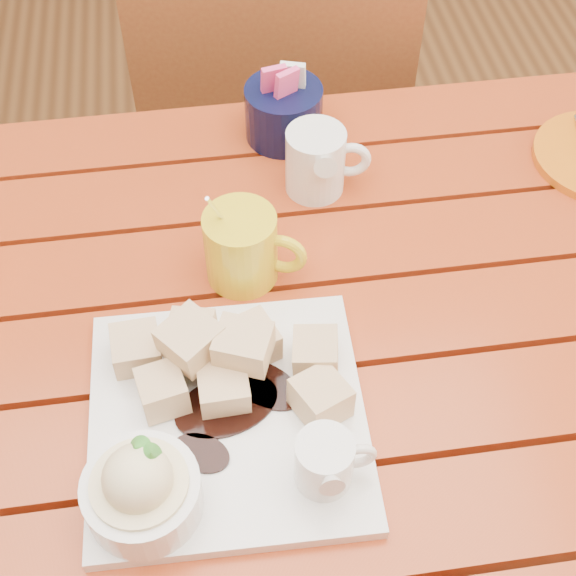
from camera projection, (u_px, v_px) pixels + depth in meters
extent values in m
plane|color=brown|center=(263.00, 573.00, 1.46)|extent=(5.00, 5.00, 0.00)
cube|color=#9F3414|center=(274.00, 541.00, 0.74)|extent=(1.20, 0.11, 0.03)
cube|color=#9F3414|center=(259.00, 433.00, 0.81)|extent=(1.20, 0.11, 0.03)
cube|color=#9F3414|center=(247.00, 341.00, 0.88)|extent=(1.20, 0.11, 0.03)
cube|color=#9F3414|center=(236.00, 263.00, 0.95)|extent=(1.20, 0.11, 0.03)
cube|color=#9F3414|center=(227.00, 196.00, 1.03)|extent=(1.20, 0.11, 0.03)
cube|color=#9F3414|center=(219.00, 138.00, 1.10)|extent=(1.20, 0.11, 0.03)
cube|color=#9F3414|center=(221.00, 160.00, 1.15)|extent=(1.12, 0.04, 0.08)
cylinder|color=#9F3414|center=(537.00, 268.00, 1.44)|extent=(0.06, 0.06, 0.72)
cube|color=white|center=(228.00, 419.00, 0.80)|extent=(0.28, 0.28, 0.02)
cube|color=#CC8A3E|center=(321.00, 398.00, 0.78)|extent=(0.06, 0.06, 0.04)
cube|color=#CC8A3E|center=(316.00, 354.00, 0.81)|extent=(0.06, 0.06, 0.04)
cube|color=#CC8A3E|center=(224.00, 388.00, 0.79)|extent=(0.05, 0.05, 0.04)
cube|color=#CC8A3E|center=(136.00, 349.00, 0.82)|extent=(0.05, 0.05, 0.04)
cube|color=#CC8A3E|center=(191.00, 336.00, 0.83)|extent=(0.06, 0.06, 0.04)
cube|color=#CC8A3E|center=(162.00, 391.00, 0.79)|extent=(0.06, 0.06, 0.04)
cube|color=#CC8A3E|center=(243.00, 346.00, 0.78)|extent=(0.06, 0.06, 0.04)
cube|color=#CC8A3E|center=(191.00, 340.00, 0.79)|extent=(0.07, 0.07, 0.04)
cube|color=#CC8A3E|center=(250.00, 341.00, 0.82)|extent=(0.06, 0.06, 0.04)
cylinder|color=white|center=(143.00, 494.00, 0.72)|extent=(0.11, 0.11, 0.04)
cylinder|color=#FFEEBB|center=(141.00, 489.00, 0.71)|extent=(0.09, 0.09, 0.03)
sphere|color=#FFEEBB|center=(138.00, 479.00, 0.69)|extent=(0.06, 0.06, 0.06)
cone|color=#398D2E|center=(150.00, 454.00, 0.68)|extent=(0.03, 0.04, 0.03)
cone|color=#398D2E|center=(138.00, 447.00, 0.68)|extent=(0.03, 0.03, 0.02)
cylinder|color=white|center=(324.00, 462.00, 0.73)|extent=(0.05, 0.05, 0.06)
cylinder|color=black|center=(325.00, 449.00, 0.71)|extent=(0.04, 0.04, 0.01)
cone|color=white|center=(330.00, 479.00, 0.69)|extent=(0.02, 0.02, 0.03)
torus|color=white|center=(358.00, 456.00, 0.73)|extent=(0.04, 0.01, 0.04)
cylinder|color=gold|center=(241.00, 247.00, 0.89)|extent=(0.08, 0.08, 0.09)
cylinder|color=black|center=(239.00, 224.00, 0.86)|extent=(0.07, 0.07, 0.01)
torus|color=gold|center=(282.00, 254.00, 0.88)|extent=(0.06, 0.03, 0.06)
cylinder|color=silver|center=(226.00, 223.00, 0.87)|extent=(0.04, 0.04, 0.12)
cylinder|color=white|center=(315.00, 161.00, 0.98)|extent=(0.07, 0.07, 0.09)
cylinder|color=white|center=(316.00, 137.00, 0.95)|extent=(0.06, 0.06, 0.01)
cone|color=white|center=(321.00, 163.00, 0.94)|extent=(0.03, 0.03, 0.03)
torus|color=white|center=(350.00, 157.00, 0.98)|extent=(0.05, 0.02, 0.05)
cylinder|color=black|center=(284.00, 113.00, 1.05)|extent=(0.10, 0.10, 0.07)
cube|color=#F64385|center=(274.00, 82.00, 1.01)|extent=(0.03, 0.02, 0.05)
cube|color=white|center=(293.00, 78.00, 1.01)|extent=(0.03, 0.02, 0.05)
cube|color=#F64385|center=(286.00, 86.00, 1.00)|extent=(0.04, 0.03, 0.05)
cube|color=brown|center=(279.00, 114.00, 1.56)|extent=(0.51, 0.51, 0.03)
cylinder|color=brown|center=(365.00, 145.00, 1.86)|extent=(0.04, 0.04, 0.44)
cylinder|color=brown|center=(202.00, 141.00, 1.87)|extent=(0.04, 0.04, 0.44)
cylinder|color=brown|center=(370.00, 269.00, 1.62)|extent=(0.04, 0.04, 0.44)
cylinder|color=brown|center=(183.00, 265.00, 1.63)|extent=(0.04, 0.04, 0.44)
cube|color=brown|center=(272.00, 70.00, 1.24)|extent=(0.44, 0.11, 0.46)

